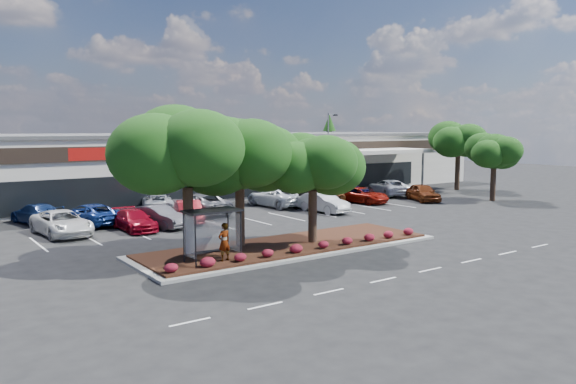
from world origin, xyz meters
TOP-DOWN VIEW (x-y plane):
  - ground at (0.00, 0.00)m, footprint 160.00×160.00m
  - retail_store at (0.06, 33.91)m, footprint 80.40×25.20m
  - landscape_island at (-2.00, 4.00)m, footprint 18.00×6.00m
  - lane_markings at (-0.14, 10.42)m, footprint 33.12×20.06m
  - shrub_row at (-2.00, 1.90)m, footprint 17.00×0.80m
  - bus_shelter at (-7.50, 2.95)m, footprint 2.75×1.55m
  - island_tree_west at (-8.00, 4.50)m, footprint 7.20×7.20m
  - island_tree_mid at (-4.50, 5.20)m, footprint 6.60×6.60m
  - island_tree_east at (-0.50, 3.70)m, footprint 5.80×5.80m
  - tree_east_near at (26.00, 10.00)m, footprint 5.60×5.60m
  - tree_east_far at (31.00, 18.00)m, footprint 6.40×6.40m
  - conifer_north_east at (34.00, 44.00)m, footprint 3.96×3.96m
  - person_waiting at (-7.00, 2.52)m, footprint 0.77×0.57m
  - light_pole at (17.69, 24.28)m, footprint 1.43×0.64m
  - car_0 at (-11.60, 15.71)m, footprint 3.15×5.92m
  - car_1 at (-7.20, 14.64)m, footprint 1.94×4.76m
  - car_2 at (-5.47, 14.65)m, footprint 3.17×4.91m
  - car_3 at (-2.79, 15.47)m, footprint 3.05×5.08m
  - car_5 at (8.29, 13.56)m, footprint 1.99×4.98m
  - car_6 at (8.71, 14.97)m, footprint 2.55×5.71m
  - car_7 at (14.87, 15.98)m, footprint 3.21×5.45m
  - car_8 at (20.48, 13.72)m, footprint 3.68×5.14m
  - car_9 at (-12.02, 21.26)m, footprint 3.11×5.43m
  - car_10 at (-9.06, 18.44)m, footprint 3.77×5.96m
  - car_11 at (-0.52, 18.51)m, footprint 3.62×6.45m
  - car_12 at (-2.45, 22.17)m, footprint 4.04×5.77m
  - car_14 at (7.07, 18.75)m, footprint 3.14×6.16m
  - car_15 at (14.61, 18.35)m, footprint 3.52×5.22m
  - car_16 at (12.82, 18.54)m, footprint 3.99×5.33m
  - car_17 at (20.97, 18.63)m, footprint 4.57×6.44m

SIDE VIEW (x-z plane):
  - ground at x=0.00m, z-range 0.00..0.00m
  - lane_markings at x=-0.14m, z-range 0.00..0.01m
  - landscape_island at x=-2.00m, z-range -0.01..0.25m
  - shrub_row at x=-2.00m, z-range 0.26..0.76m
  - car_16 at x=12.82m, z-range 0.00..1.34m
  - car_1 at x=-7.20m, z-range 0.00..1.38m
  - car_7 at x=14.87m, z-range 0.00..1.42m
  - car_12 at x=-2.45m, z-range 0.00..1.46m
  - car_9 at x=-12.02m, z-range 0.00..1.48m
  - car_2 at x=-5.47m, z-range 0.00..1.53m
  - car_10 at x=-9.06m, z-range 0.00..1.53m
  - car_3 at x=-2.79m, z-range 0.00..1.58m
  - car_0 at x=-11.60m, z-range 0.00..1.58m
  - car_5 at x=8.29m, z-range 0.00..1.61m
  - car_8 at x=20.48m, z-range 0.00..1.63m
  - car_6 at x=8.71m, z-range 0.00..1.63m
  - car_17 at x=20.97m, z-range 0.00..1.63m
  - car_15 at x=14.61m, z-range 0.00..1.65m
  - car_14 at x=7.07m, z-range 0.00..1.67m
  - car_11 at x=-0.52m, z-range 0.00..1.70m
  - person_waiting at x=-7.00m, z-range 0.26..2.19m
  - bus_shelter at x=-7.50m, z-range 1.01..3.60m
  - retail_store at x=0.06m, z-range 0.03..6.28m
  - tree_east_near at x=26.00m, z-range 0.00..6.51m
  - island_tree_east at x=-0.50m, z-range 0.26..6.76m
  - light_pole at x=17.69m, z-range -0.52..7.93m
  - tree_east_far at x=31.00m, z-range 0.00..7.62m
  - island_tree_mid at x=-4.50m, z-range 0.26..7.58m
  - island_tree_west at x=-8.00m, z-range 0.26..8.15m
  - conifer_north_east at x=34.00m, z-range 0.00..9.00m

